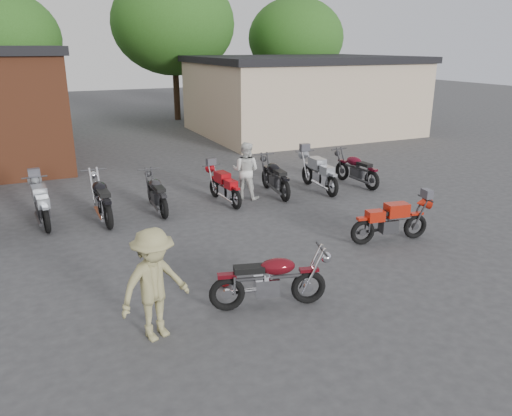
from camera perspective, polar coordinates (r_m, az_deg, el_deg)
name	(u,v)px	position (r m, az deg, el deg)	size (l,w,h in m)	color
ground	(299,280)	(9.70, 4.90, -8.25)	(90.00, 90.00, 0.00)	#363638
stucco_building	(301,98)	(26.06, 5.14, 12.47)	(10.00, 8.00, 3.50)	tan
tree_1	(3,57)	(29.53, -26.92, 15.12)	(5.92, 5.92, 7.40)	#1F4111
tree_2	(174,43)	(30.68, -9.34, 18.11)	(7.04, 7.04, 8.80)	#1F4111
tree_3	(295,53)	(33.75, 4.52, 17.25)	(6.08, 6.08, 7.60)	#1F4111
vintage_motorcycle	(271,277)	(8.52, 1.70, -7.85)	(1.96, 0.65, 1.13)	#570A12
sportbike	(392,219)	(11.73, 15.24, -1.21)	(1.86, 0.61, 1.08)	red
helmet	(224,280)	(9.42, -3.63, -8.26)	(0.26, 0.26, 0.24)	#B61318
person_light	(246,171)	(14.48, -1.18, 4.29)	(0.81, 0.63, 1.67)	silver
person_tan	(154,285)	(7.69, -11.53, -8.58)	(1.15, 0.66, 1.78)	#938C5B
row_bike_1	(41,202)	(13.53, -23.35, 0.62)	(1.97, 0.65, 1.14)	gray
row_bike_2	(101,196)	(13.33, -17.26, 1.30)	(2.15, 0.71, 1.25)	black
row_bike_3	(157,191)	(13.68, -11.30, 1.89)	(1.90, 0.63, 1.10)	#252527
row_bike_4	(224,185)	(14.16, -3.66, 2.65)	(1.81, 0.60, 1.05)	#B10E16
row_bike_5	(275,175)	(14.94, 2.18, 3.77)	(2.04, 0.67, 1.19)	black
row_bike_6	(319,171)	(15.49, 7.19, 4.17)	(2.06, 0.68, 1.19)	#8E929B
row_bike_7	(356,167)	(16.30, 11.37, 4.58)	(1.98, 0.65, 1.15)	#500A19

